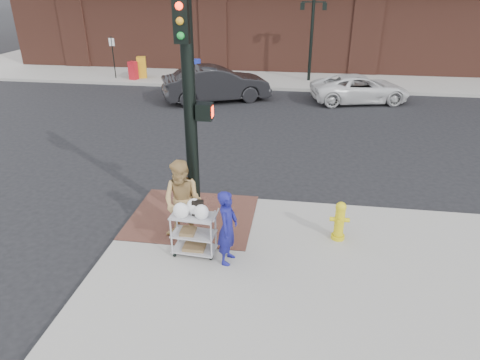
% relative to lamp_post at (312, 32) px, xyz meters
% --- Properties ---
extents(ground, '(220.00, 220.00, 0.00)m').
position_rel_lamp_post_xyz_m(ground, '(-2.00, -16.00, -2.62)').
color(ground, black).
rests_on(ground, ground).
extents(sidewalk_far, '(65.00, 36.00, 0.15)m').
position_rel_lamp_post_xyz_m(sidewalk_far, '(10.50, 16.00, -2.54)').
color(sidewalk_far, gray).
rests_on(sidewalk_far, ground).
extents(brick_curb_ramp, '(2.80, 2.40, 0.01)m').
position_rel_lamp_post_xyz_m(brick_curb_ramp, '(-2.60, -15.10, -2.46)').
color(brick_curb_ramp, '#4A2822').
rests_on(brick_curb_ramp, sidewalk_near).
extents(lamp_post, '(1.32, 0.22, 4.00)m').
position_rel_lamp_post_xyz_m(lamp_post, '(0.00, 0.00, 0.00)').
color(lamp_post, black).
rests_on(lamp_post, sidewalk_far).
extents(parking_sign, '(0.05, 0.05, 2.20)m').
position_rel_lamp_post_xyz_m(parking_sign, '(-10.50, -1.00, -1.37)').
color(parking_sign, black).
rests_on(parking_sign, sidewalk_far).
extents(traffic_signal_pole, '(0.61, 0.51, 5.00)m').
position_rel_lamp_post_xyz_m(traffic_signal_pole, '(-2.48, -15.23, 0.21)').
color(traffic_signal_pole, black).
rests_on(traffic_signal_pole, sidewalk_near).
extents(woman_blue, '(0.43, 0.59, 1.50)m').
position_rel_lamp_post_xyz_m(woman_blue, '(-1.50, -16.64, -1.72)').
color(woman_blue, navy).
rests_on(woman_blue, sidewalk_near).
extents(pedestrian_tan, '(0.98, 0.83, 1.76)m').
position_rel_lamp_post_xyz_m(pedestrian_tan, '(-2.53, -16.00, -1.59)').
color(pedestrian_tan, tan).
rests_on(pedestrian_tan, sidewalk_near).
extents(sedan_dark, '(5.07, 3.51, 1.58)m').
position_rel_lamp_post_xyz_m(sedan_dark, '(-4.17, -4.40, -1.83)').
color(sedan_dark, black).
rests_on(sedan_dark, ground).
extents(minivan_white, '(4.73, 2.97, 1.22)m').
position_rel_lamp_post_xyz_m(minivan_white, '(2.29, -3.62, -2.01)').
color(minivan_white, silver).
rests_on(minivan_white, ground).
extents(utility_cart, '(0.88, 0.53, 1.17)m').
position_rel_lamp_post_xyz_m(utility_cart, '(-2.20, -16.49, -1.94)').
color(utility_cart, '#A3A3A8').
rests_on(utility_cart, sidewalk_near).
extents(fire_hydrant, '(0.41, 0.28, 0.86)m').
position_rel_lamp_post_xyz_m(fire_hydrant, '(0.67, -15.53, -2.03)').
color(fire_hydrant, gold).
rests_on(fire_hydrant, sidewalk_near).
extents(newsbox_red, '(0.49, 0.46, 0.95)m').
position_rel_lamp_post_xyz_m(newsbox_red, '(-9.37, -1.21, -1.99)').
color(newsbox_red, red).
rests_on(newsbox_red, sidewalk_far).
extents(newsbox_yellow, '(0.58, 0.55, 1.12)m').
position_rel_lamp_post_xyz_m(newsbox_yellow, '(-9.06, -0.73, -1.91)').
color(newsbox_yellow, orange).
rests_on(newsbox_yellow, sidewalk_far).
extents(newsbox_blue, '(0.47, 0.43, 1.07)m').
position_rel_lamp_post_xyz_m(newsbox_blue, '(-6.01, -0.73, -1.93)').
color(newsbox_blue, '#1A2CAC').
rests_on(newsbox_blue, sidewalk_far).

